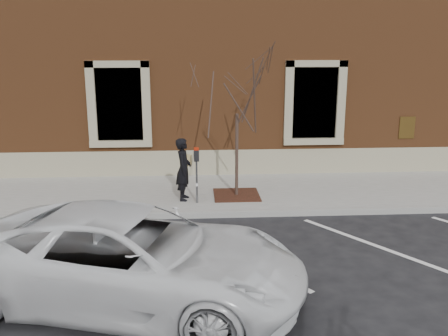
{
  "coord_description": "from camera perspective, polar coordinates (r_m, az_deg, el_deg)",
  "views": [
    {
      "loc": [
        -0.77,
        -11.77,
        4.24
      ],
      "look_at": [
        0.0,
        0.6,
        1.1
      ],
      "focal_mm": 40.0,
      "sensor_mm": 36.0,
      "label": 1
    }
  ],
  "objects": [
    {
      "name": "curb_near",
      "position": [
        12.46,
        0.19,
        -5.31
      ],
      "size": [
        40.0,
        0.12,
        0.15
      ],
      "primitive_type": "cube",
      "color": "#9E9E99",
      "rests_on": "ground"
    },
    {
      "name": "ground",
      "position": [
        12.53,
        0.17,
        -5.56
      ],
      "size": [
        120.0,
        120.0,
        0.0
      ],
      "primitive_type": "plane",
      "color": "#28282B",
      "rests_on": "ground"
    },
    {
      "name": "parking_stripes",
      "position": [
        10.49,
        0.96,
        -9.61
      ],
      "size": [
        28.0,
        4.4,
        0.01
      ],
      "primitive_type": null,
      "color": "silver",
      "rests_on": "ground"
    },
    {
      "name": "parking_meter",
      "position": [
        12.81,
        -3.16,
        0.37
      ],
      "size": [
        0.13,
        0.1,
        1.48
      ],
      "rotation": [
        0.0,
        0.0,
        0.32
      ],
      "color": "#595B60",
      "rests_on": "sidewalk_near"
    },
    {
      "name": "man",
      "position": [
        13.18,
        -4.65,
        -0.14
      ],
      "size": [
        0.46,
        0.65,
        1.66
      ],
      "primitive_type": "imported",
      "rotation": [
        0.0,
        0.0,
        1.46
      ],
      "color": "black",
      "rests_on": "sidewalk_near"
    },
    {
      "name": "sidewalk_near",
      "position": [
        14.17,
        -0.29,
        -2.88
      ],
      "size": [
        40.0,
        3.5,
        0.15
      ],
      "primitive_type": "cube",
      "color": "#B5B1AA",
      "rests_on": "ground"
    },
    {
      "name": "white_truck",
      "position": [
        8.44,
        -10.55,
        -10.09
      ],
      "size": [
        6.27,
        4.12,
        1.6
      ],
      "primitive_type": "imported",
      "rotation": [
        0.0,
        0.0,
        1.3
      ],
      "color": "white",
      "rests_on": "ground"
    },
    {
      "name": "building_civic",
      "position": [
        19.52,
        -1.34,
        13.5
      ],
      "size": [
        40.0,
        8.62,
        8.0
      ],
      "color": "brown",
      "rests_on": "ground"
    },
    {
      "name": "sapling",
      "position": [
        13.13,
        1.52,
        8.87
      ],
      "size": [
        2.46,
        2.46,
        4.1
      ],
      "color": "#46332A",
      "rests_on": "sidewalk_near"
    },
    {
      "name": "tree_grate",
      "position": [
        13.7,
        1.44,
        -3.09
      ],
      "size": [
        1.24,
        1.24,
        0.03
      ],
      "primitive_type": "cube",
      "color": "#471F16",
      "rests_on": "sidewalk_near"
    }
  ]
}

